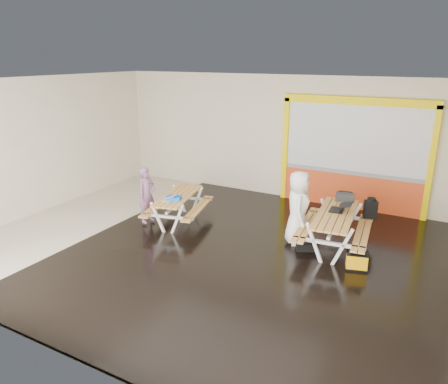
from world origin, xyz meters
The scene contains 14 objects.
room centered at (0.00, 0.00, 1.75)m, with size 10.02×8.02×3.52m.
deck centered at (1.25, 0.00, 0.03)m, with size 7.50×7.98×0.05m, color black.
kiosk centered at (2.20, 3.93, 1.44)m, with size 3.88×0.16×3.00m.
picnic_table_left centered at (-1.25, 0.84, 0.57)m, with size 1.67×2.11×0.75m.
picnic_table_right centered at (2.51, 1.20, 0.64)m, with size 1.64×2.23×0.84m.
person_left centered at (-1.86, 0.40, 0.78)m, with size 0.50×0.33×1.37m, color #7B4F72.
person_right centered at (1.74, 1.04, 0.87)m, with size 0.79×0.52×1.63m, color white.
laptop_left centered at (-1.20, 0.41, 0.79)m, with size 0.34×0.31×0.13m.
laptop_right centered at (2.55, 1.39, 0.90)m, with size 0.48×0.43×0.19m.
blue_pouch centered at (-1.12, 0.47, 0.80)m, with size 0.33×0.23×0.10m, color blue.
toolbox centered at (2.48, 2.10, 0.93)m, with size 0.43×0.26×0.23m.
backpack centered at (3.06, 2.09, 0.77)m, with size 0.33×0.27×0.47m.
dark_case centered at (2.04, 0.85, 0.13)m, with size 0.44×0.33×0.16m, color black.
fluke_bag centered at (3.17, 0.45, 0.22)m, with size 0.47×0.37×0.35m.
Camera 1 is at (4.50, -7.28, 4.02)m, focal length 34.25 mm.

